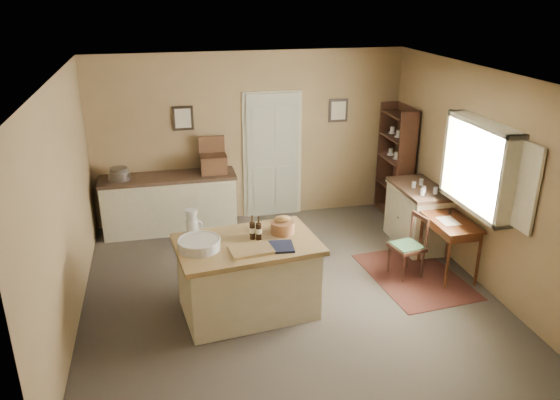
# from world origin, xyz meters

# --- Properties ---
(ground) EXTENTS (5.00, 5.00, 0.00)m
(ground) POSITION_xyz_m (0.00, 0.00, 0.00)
(ground) COLOR brown
(ground) RESTS_ON ground
(wall_back) EXTENTS (5.00, 0.10, 2.70)m
(wall_back) POSITION_xyz_m (0.00, 2.50, 1.35)
(wall_back) COLOR #917550
(wall_back) RESTS_ON ground
(wall_front) EXTENTS (5.00, 0.10, 2.70)m
(wall_front) POSITION_xyz_m (0.00, -2.50, 1.35)
(wall_front) COLOR #917550
(wall_front) RESTS_ON ground
(wall_left) EXTENTS (0.10, 5.00, 2.70)m
(wall_left) POSITION_xyz_m (-2.50, 0.00, 1.35)
(wall_left) COLOR #917550
(wall_left) RESTS_ON ground
(wall_right) EXTENTS (0.10, 5.00, 2.70)m
(wall_right) POSITION_xyz_m (2.50, 0.00, 1.35)
(wall_right) COLOR #917550
(wall_right) RESTS_ON ground
(ceiling) EXTENTS (5.00, 5.00, 0.00)m
(ceiling) POSITION_xyz_m (0.00, 0.00, 2.70)
(ceiling) COLOR silver
(ceiling) RESTS_ON wall_back
(door) EXTENTS (0.97, 0.06, 2.11)m
(door) POSITION_xyz_m (0.35, 2.47, 1.05)
(door) COLOR #A8AB93
(door) RESTS_ON ground
(framed_prints) EXTENTS (2.82, 0.02, 0.38)m
(framed_prints) POSITION_xyz_m (0.20, 2.48, 1.72)
(framed_prints) COLOR black
(framed_prints) RESTS_ON ground
(window) EXTENTS (0.25, 1.99, 1.12)m
(window) POSITION_xyz_m (2.42, -0.20, 1.55)
(window) COLOR beige
(window) RESTS_ON ground
(work_island) EXTENTS (1.70, 1.22, 1.20)m
(work_island) POSITION_xyz_m (-0.56, -0.36, 0.48)
(work_island) COLOR beige
(work_island) RESTS_ON ground
(sideboard) EXTENTS (2.06, 0.59, 1.18)m
(sideboard) POSITION_xyz_m (-1.34, 2.20, 0.48)
(sideboard) COLOR beige
(sideboard) RESTS_ON ground
(rug) EXTENTS (1.23, 1.69, 0.01)m
(rug) POSITION_xyz_m (1.75, -0.04, 0.00)
(rug) COLOR #52271B
(rug) RESTS_ON ground
(writing_desk) EXTENTS (0.50, 0.83, 0.82)m
(writing_desk) POSITION_xyz_m (2.20, -0.04, 0.66)
(writing_desk) COLOR #381A0C
(writing_desk) RESTS_ON ground
(desk_chair) EXTENTS (0.45, 0.45, 0.82)m
(desk_chair) POSITION_xyz_m (1.64, 0.03, 0.41)
(desk_chair) COLOR black
(desk_chair) RESTS_ON ground
(right_cabinet) EXTENTS (0.60, 1.08, 0.99)m
(right_cabinet) POSITION_xyz_m (2.20, 0.89, 0.46)
(right_cabinet) COLOR beige
(right_cabinet) RESTS_ON ground
(shelving_unit) EXTENTS (0.31, 0.83, 1.84)m
(shelving_unit) POSITION_xyz_m (2.35, 2.00, 0.92)
(shelving_unit) COLOR black
(shelving_unit) RESTS_ON ground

